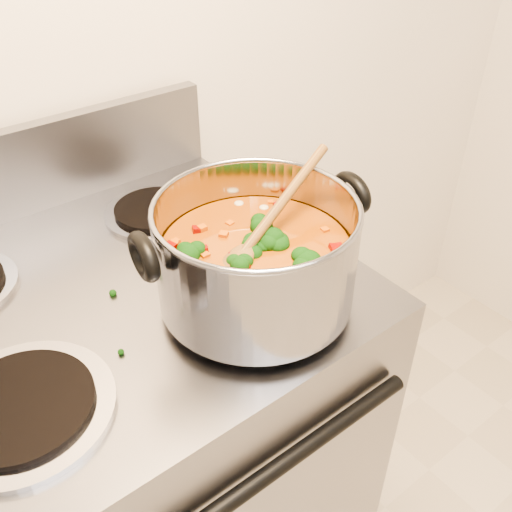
{
  "coord_description": "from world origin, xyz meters",
  "views": [
    {
      "loc": [
        -0.23,
        0.49,
        1.48
      ],
      "look_at": [
        0.16,
        1.0,
        1.01
      ],
      "focal_mm": 40.0,
      "sensor_mm": 36.0,
      "label": 1
    }
  ],
  "objects": [
    {
      "name": "electric_range",
      "position": [
        -0.01,
        1.16,
        0.47
      ],
      "size": [
        0.74,
        0.67,
        1.08
      ],
      "color": "gray",
      "rests_on": "ground"
    },
    {
      "name": "stockpot",
      "position": [
        0.16,
        1.0,
        1.01
      ],
      "size": [
        0.34,
        0.28,
        0.17
      ],
      "rotation": [
        0.0,
        0.0,
        -0.15
      ],
      "color": "gray",
      "rests_on": "electric_range"
    },
    {
      "name": "wooden_spoon",
      "position": [
        0.17,
        1.0,
        1.05
      ],
      "size": [
        0.25,
        0.1,
        0.11
      ],
      "rotation": [
        0.0,
        0.0,
        0.28
      ],
      "color": "brown",
      "rests_on": "stockpot"
    },
    {
      "name": "cooktop_crumbs",
      "position": [
        0.21,
        1.1,
        0.92
      ],
      "size": [
        0.33,
        0.17,
        0.01
      ],
      "color": "black",
      "rests_on": "electric_range"
    }
  ]
}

